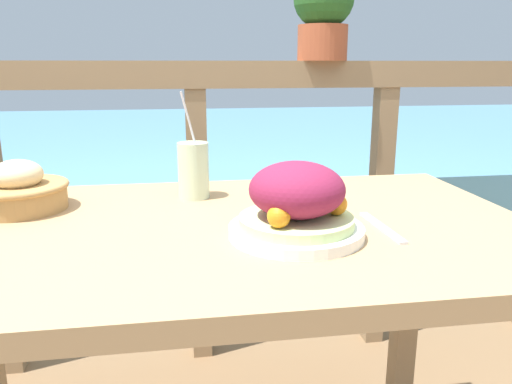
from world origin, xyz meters
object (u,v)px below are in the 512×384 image
(salad_plate, at_px, (297,205))
(bread_basket, at_px, (19,191))
(drink_glass, at_px, (193,170))
(potted_plant, at_px, (323,11))

(salad_plate, relative_size, bread_basket, 1.20)
(salad_plate, bearing_deg, drink_glass, 120.05)
(salad_plate, height_order, potted_plant, potted_plant)
(salad_plate, distance_m, drink_glass, 0.35)
(drink_glass, height_order, potted_plant, potted_plant)
(drink_glass, xyz_separation_m, bread_basket, (-0.37, -0.04, -0.02))
(bread_basket, xyz_separation_m, potted_plant, (0.84, 0.63, 0.43))
(salad_plate, bearing_deg, potted_plant, 71.67)
(salad_plate, xyz_separation_m, drink_glass, (-0.17, 0.30, 0.01))
(drink_glass, bearing_deg, bread_basket, -173.22)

